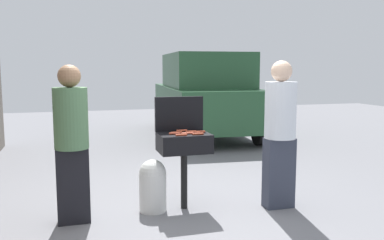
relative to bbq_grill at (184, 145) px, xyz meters
The scene contains 16 objects.
ground_plane 0.78m from the bbq_grill, 134.35° to the right, with size 24.00×24.00×0.00m, color slate.
bbq_grill is the anchor object (origin of this frame).
grill_lid_open 0.42m from the bbq_grill, 90.00° to the left, with size 0.60×0.05×0.42m, color black.
hot_dog_0 0.20m from the bbq_grill, 164.09° to the right, with size 0.03×0.03×0.13m, color #B74C33.
hot_dog_1 0.21m from the bbq_grill, 86.13° to the left, with size 0.03×0.03×0.13m, color #AD4228.
hot_dog_2 0.24m from the bbq_grill, 115.12° to the right, with size 0.03×0.03×0.13m, color #AD4228.
hot_dog_3 0.25m from the bbq_grill, 50.39° to the right, with size 0.03×0.03×0.13m, color #AD4228.
hot_dog_4 0.20m from the bbq_grill, 19.31° to the right, with size 0.03×0.03×0.13m, color #AD4228.
hot_dog_5 0.17m from the bbq_grill, 75.53° to the right, with size 0.03×0.03×0.13m, color #B74C33.
hot_dog_6 0.25m from the bbq_grill, ahead, with size 0.03×0.03×0.13m, color #AD4228.
hot_dog_7 0.18m from the bbq_grill, 22.53° to the left, with size 0.03×0.03×0.13m, color #AD4228.
hot_dog_8 0.18m from the bbq_grill, behind, with size 0.03×0.03×0.13m, color #AD4228.
propane_tank 0.59m from the bbq_grill, behind, with size 0.32×0.32×0.62m.
person_left 1.29m from the bbq_grill, behind, with size 0.36×0.36×1.71m.
person_right 1.16m from the bbq_grill, 14.20° to the right, with size 0.37×0.37×1.76m.
parked_minivan 5.32m from the bbq_grill, 69.28° to the left, with size 2.33×4.54×2.02m.
Camera 1 is at (-1.17, -4.49, 1.67)m, focal length 38.19 mm.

